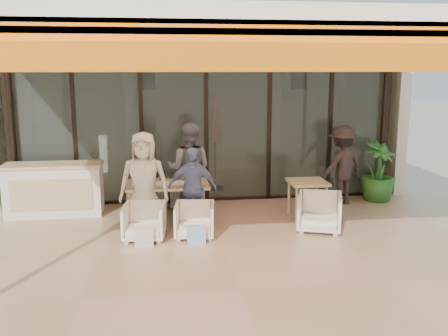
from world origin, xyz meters
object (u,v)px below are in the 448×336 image
object	(u,v)px
diner_navy	(145,177)
side_chair	(319,210)
dining_table	(168,186)
side_table	(307,186)
potted_palm	(378,172)
host_counter	(54,189)
diner_cream	(144,182)
diner_grey	(189,169)
chair_far_right	(188,192)
chair_near_left	(144,220)
diner_periwinkle	(192,188)
standing_woman	(342,166)
chair_near_right	(195,219)
chair_far_left	(147,193)

from	to	relation	value
diner_navy	side_chair	bearing A→B (deg)	141.34
dining_table	side_table	bearing A→B (deg)	-3.23
side_table	potted_palm	bearing A→B (deg)	29.14
host_counter	diner_cream	xyz separation A→B (m)	(1.76, -1.13, 0.35)
diner_grey	side_chair	xyz separation A→B (m)	(2.20, -1.34, -0.53)
side_chair	potted_palm	world-z (taller)	potted_palm
potted_palm	side_chair	bearing A→B (deg)	-136.26
chair_far_right	chair_near_left	xyz separation A→B (m)	(-0.84, -1.90, 0.02)
diner_cream	side_table	world-z (taller)	diner_cream
chair_far_right	host_counter	bearing A→B (deg)	16.65
diner_cream	diner_periwinkle	bearing A→B (deg)	6.94
diner_navy	standing_woman	world-z (taller)	standing_woman
chair_far_right	side_chair	distance (m)	2.87
dining_table	chair_near_right	world-z (taller)	dining_table
chair_near_right	side_chair	size ratio (longest dim) A/B	0.88
chair_near_left	diner_grey	bearing A→B (deg)	65.58
chair_far_left	diner_cream	size ratio (longest dim) A/B	0.39
diner_cream	diner_periwinkle	xyz separation A→B (m)	(0.84, 0.00, -0.14)
dining_table	chair_far_right	distance (m)	1.10
diner_navy	side_chair	world-z (taller)	diner_navy
diner_cream	side_chair	world-z (taller)	diner_cream
dining_table	chair_near_right	xyz separation A→B (m)	(0.43, -0.96, -0.35)
host_counter	diner_periwinkle	bearing A→B (deg)	-23.43
chair_far_right	standing_woman	size ratio (longest dim) A/B	0.39
host_counter	side_table	xyz separation A→B (m)	(4.80, -0.82, 0.11)
diner_grey	standing_woman	world-z (taller)	diner_grey
chair_far_left	standing_woman	bearing A→B (deg)	155.86
diner_navy	diner_grey	xyz separation A→B (m)	(0.84, 0.00, 0.12)
dining_table	diner_cream	world-z (taller)	diner_cream
host_counter	diner_cream	size ratio (longest dim) A/B	1.05
host_counter	chair_far_right	world-z (taller)	host_counter
chair_far_right	chair_near_right	world-z (taller)	chair_near_right
chair_near_right	diner_cream	bearing A→B (deg)	156.36
side_table	diner_periwinkle	bearing A→B (deg)	-172.05
chair_far_right	diner_navy	bearing A→B (deg)	41.37
chair_near_right	side_chair	xyz separation A→B (m)	(2.20, 0.06, 0.05)
dining_table	side_chair	distance (m)	2.79
side_table	potted_palm	size ratio (longest dim) A/B	0.57
chair_far_left	chair_near_right	bearing A→B (deg)	92.71
diner_periwinkle	side_chair	world-z (taller)	diner_periwinkle
host_counter	potted_palm	size ratio (longest dim) A/B	1.40
host_counter	standing_woman	xyz separation A→B (m)	(5.80, 0.06, 0.31)
chair_far_left	chair_far_right	bearing A→B (deg)	158.86
diner_periwinkle	side_chair	bearing A→B (deg)	-2.46
host_counter	chair_near_right	bearing A→B (deg)	-32.04
dining_table	side_chair	world-z (taller)	dining_table
chair_far_left	diner_cream	bearing A→B (deg)	68.86
diner_periwinkle	potted_palm	size ratio (longest dim) A/B	1.12
side_table	chair_far_right	bearing A→B (deg)	153.62
chair_near_right	side_table	xyz separation A→B (m)	(2.20, 0.81, 0.30)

